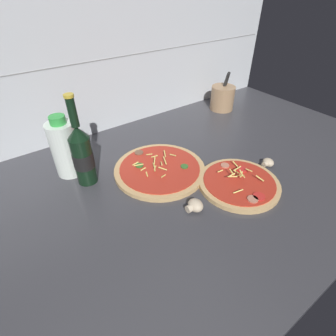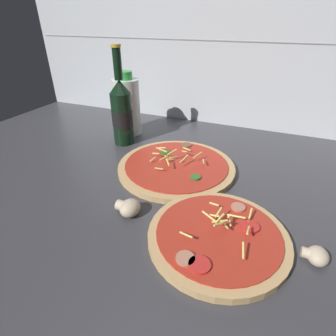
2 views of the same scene
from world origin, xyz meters
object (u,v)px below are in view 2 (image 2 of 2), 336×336
(pizza_near, at_px, (218,236))
(pizza_far, at_px, (176,166))
(mushroom_left, at_px, (129,208))
(oil_bottle, at_px, (127,106))
(mushroom_right, at_px, (316,256))
(beer_bottle, at_px, (122,112))

(pizza_near, height_order, pizza_far, pizza_near)
(pizza_far, bearing_deg, mushroom_left, -96.35)
(oil_bottle, distance_m, mushroom_left, 0.43)
(mushroom_right, bearing_deg, mushroom_left, -177.88)
(pizza_far, distance_m, mushroom_left, 0.20)
(pizza_near, bearing_deg, mushroom_left, 179.95)
(pizza_near, xyz_separation_m, beer_bottle, (-0.36, 0.29, 0.09))
(mushroom_left, bearing_deg, pizza_near, -0.05)
(pizza_near, xyz_separation_m, pizza_far, (-0.16, 0.20, -0.00))
(oil_bottle, height_order, mushroom_right, oil_bottle)
(oil_bottle, relative_size, mushroom_left, 4.08)
(oil_bottle, bearing_deg, pizza_far, -35.41)
(beer_bottle, height_order, mushroom_left, beer_bottle)
(pizza_far, relative_size, oil_bottle, 1.49)
(pizza_near, height_order, oil_bottle, oil_bottle)
(pizza_far, distance_m, oil_bottle, 0.30)
(mushroom_left, xyz_separation_m, mushroom_right, (0.33, 0.01, -0.00))
(mushroom_right, bearing_deg, pizza_near, -175.41)
(pizza_far, height_order, mushroom_right, pizza_far)
(pizza_near, height_order, beer_bottle, beer_bottle)
(pizza_near, bearing_deg, pizza_far, 127.69)
(mushroom_right, bearing_deg, oil_bottle, 146.89)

